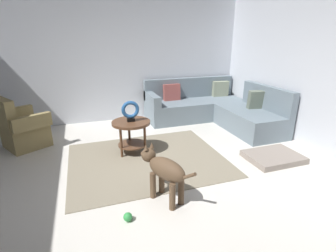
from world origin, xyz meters
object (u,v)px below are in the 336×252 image
object	(u,v)px
side_table	(131,129)
dog	(164,170)
sectional_couch	(214,109)
dog_bed_mat	(273,157)
armchair	(22,129)
torus_sculpture	(130,111)
dog_toy_ball	(128,217)

from	to	relation	value
side_table	dog	xyz separation A→B (m)	(0.10, -1.34, -0.04)
sectional_couch	dog_bed_mat	xyz separation A→B (m)	(-0.01, -1.93, -0.25)
side_table	armchair	bearing A→B (deg)	153.93
torus_sculpture	armchair	bearing A→B (deg)	153.93
armchair	dog_toy_ball	bearing A→B (deg)	-2.08
armchair	side_table	xyz separation A→B (m)	(1.69, -0.83, 0.09)
dog_toy_ball	dog	bearing A→B (deg)	27.08
side_table	dog_bed_mat	xyz separation A→B (m)	(2.00, -0.94, -0.37)
torus_sculpture	sectional_couch	bearing A→B (deg)	26.29
armchair	dog_toy_ball	world-z (taller)	armchair
side_table	dog	size ratio (longest dim) A/B	0.77
dog_bed_mat	side_table	bearing A→B (deg)	154.73
side_table	dog_bed_mat	bearing A→B (deg)	-25.27
side_table	dog	world-z (taller)	dog
dog	dog_toy_ball	bearing A→B (deg)	-179.20
torus_sculpture	dog	size ratio (longest dim) A/B	0.42
torus_sculpture	dog_bed_mat	world-z (taller)	torus_sculpture
sectional_couch	torus_sculpture	world-z (taller)	sectional_couch
torus_sculpture	dog	world-z (taller)	torus_sculpture
dog_bed_mat	dog	xyz separation A→B (m)	(-1.89, -0.40, 0.33)
side_table	sectional_couch	bearing A→B (deg)	26.29
torus_sculpture	dog_bed_mat	size ratio (longest dim) A/B	0.41
side_table	dog_bed_mat	world-z (taller)	side_table
torus_sculpture	dog_toy_ball	xyz separation A→B (m)	(-0.37, -1.58, -0.66)
armchair	torus_sculpture	xyz separation A→B (m)	(1.69, -0.83, 0.39)
armchair	torus_sculpture	bearing A→B (deg)	32.99
dog	armchair	bearing A→B (deg)	103.32
torus_sculpture	dog_toy_ball	bearing A→B (deg)	-103.02
armchair	dog_bed_mat	world-z (taller)	armchair
torus_sculpture	dog_toy_ball	world-z (taller)	torus_sculpture
side_table	dog_bed_mat	distance (m)	2.24
sectional_couch	dog_toy_ball	size ratio (longest dim) A/B	24.15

